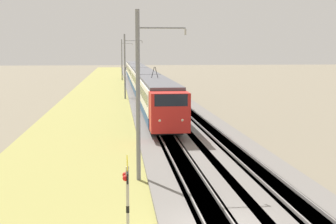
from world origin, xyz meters
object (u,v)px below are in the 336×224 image
at_px(crossing_signal_near, 127,191).
at_px(catenary_mast_near, 139,95).
at_px(passenger_train, 141,78).
at_px(catenary_mast_mid, 125,66).
at_px(catenary_mast_far, 122,59).

height_order(crossing_signal_near, catenary_mast_near, catenary_mast_near).
relative_size(passenger_train, catenary_mast_near, 9.71).
bearing_deg(catenary_mast_mid, passenger_train, -14.45).
bearing_deg(crossing_signal_near, catenary_mast_mid, -90.93).
relative_size(passenger_train, crossing_signal_near, 27.09).
bearing_deg(passenger_train, crossing_signal_near, -3.29).
distance_m(passenger_train, catenary_mast_near, 51.21).
height_order(catenary_mast_near, catenary_mast_mid, catenary_mast_mid).
bearing_deg(catenary_mast_near, catenary_mast_far, 0.00).
bearing_deg(crossing_signal_near, catenary_mast_far, -90.51).
bearing_deg(catenary_mast_far, catenary_mast_mid, -180.00).
xyz_separation_m(catenary_mast_near, catenary_mast_far, (82.17, 0.00, 0.21)).
bearing_deg(catenary_mast_far, catenary_mast_near, -180.00).
bearing_deg(passenger_train, catenary_mast_far, -175.25).
xyz_separation_m(catenary_mast_near, catenary_mast_mid, (41.09, 0.00, 0.10)).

